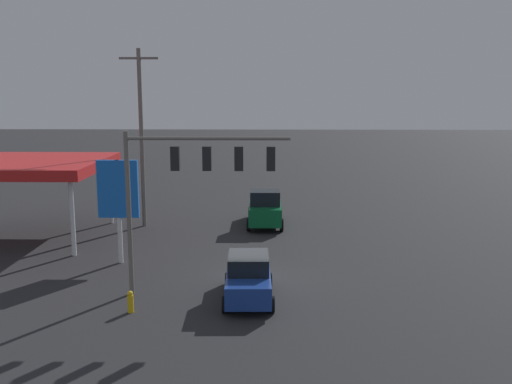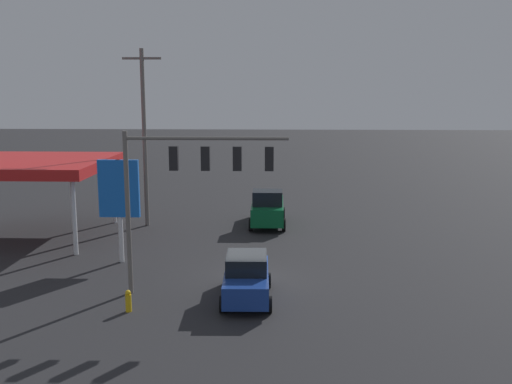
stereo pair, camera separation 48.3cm
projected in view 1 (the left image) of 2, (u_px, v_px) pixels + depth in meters
name	position (u px, v px, depth m)	size (l,w,h in m)	color
ground_plane	(255.00, 282.00, 25.94)	(200.00, 200.00, 0.00)	#262628
traffic_signal_assembly	(193.00, 173.00, 23.45)	(6.81, 0.43, 6.96)	slate
utility_pole	(141.00, 135.00, 35.52)	(2.40, 0.26, 11.10)	slate
gas_station_canopy	(23.00, 166.00, 33.01)	(9.26, 8.60, 4.61)	red
price_sign	(118.00, 193.00, 28.17)	(2.02, 0.27, 5.22)	silver
pickup_parked	(265.00, 208.00, 36.52)	(2.27, 5.21, 2.40)	#0C592D
sedan_far	(248.00, 277.00, 23.62)	(2.16, 4.45, 1.93)	navy
fire_hydrant	(130.00, 302.00, 22.30)	(0.24, 0.24, 0.88)	gold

